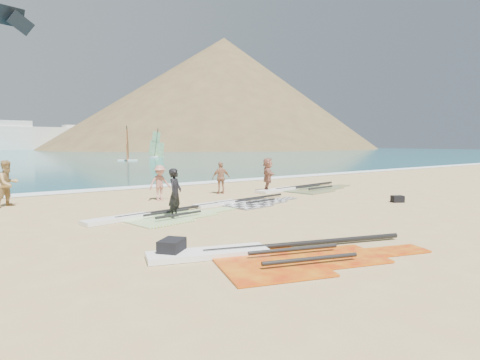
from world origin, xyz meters
TOP-DOWN VIEW (x-y plane):
  - ground at (0.00, 0.00)m, footprint 300.00×300.00m
  - surf_line at (0.00, 12.30)m, footprint 300.00×1.20m
  - headland_main at (85.00, 130.00)m, footprint 143.00×143.00m
  - headland_minor at (120.00, 140.00)m, footprint 70.00×70.00m
  - rig_grey at (0.23, 4.23)m, footprint 4.90×2.17m
  - rig_green at (-3.84, 3.49)m, footprint 5.38×2.48m
  - rig_orange at (5.59, 6.26)m, footprint 6.39×2.92m
  - rig_red at (-3.73, -2.12)m, footprint 6.00×3.46m
  - gear_bag_near at (-5.40, -0.82)m, footprint 0.75×0.72m
  - gear_bag_far at (5.67, 0.83)m, footprint 0.57×0.51m
  - person_wetsuit at (-3.31, 3.05)m, footprint 0.70×0.68m
  - beachgoer_left at (-7.30, 9.09)m, footprint 1.09×1.03m
  - beachgoer_mid at (-1.90, 7.18)m, footprint 0.98×0.59m
  - beachgoer_back at (1.41, 7.48)m, footprint 0.95×0.53m
  - beachgoer_right at (3.79, 6.82)m, footprint 1.29×1.59m
  - windsurfer_centre at (10.92, 44.57)m, footprint 2.69×2.91m
  - windsurfer_right at (19.34, 53.64)m, footprint 2.73×2.94m

SIDE VIEW (x-z plane):
  - ground at x=0.00m, z-range 0.00..0.00m
  - surf_line at x=0.00m, z-range -0.02..0.02m
  - headland_main at x=85.00m, z-range -22.50..22.50m
  - headland_minor at x=120.00m, z-range -14.00..14.00m
  - rig_grey at x=0.23m, z-range -0.05..0.15m
  - rig_green at x=-3.84m, z-range -0.05..0.15m
  - rig_red at x=-3.73m, z-range -0.05..0.15m
  - rig_orange at x=5.59m, z-range -0.05..0.15m
  - gear_bag_far at x=5.67m, z-range 0.00..0.28m
  - gear_bag_near at x=-5.40m, z-range 0.00..0.38m
  - beachgoer_mid at x=-1.90m, z-range 0.00..1.50m
  - beachgoer_back at x=1.41m, z-range 0.00..1.53m
  - person_wetsuit at x=-3.31m, z-range 0.00..1.62m
  - beachgoer_right at x=3.79m, z-range 0.00..1.70m
  - beachgoer_left at x=-7.30m, z-range 0.00..1.78m
  - windsurfer_centre at x=10.92m, z-range -1.03..3.77m
  - windsurfer_right at x=19.34m, z-range -1.06..3.83m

